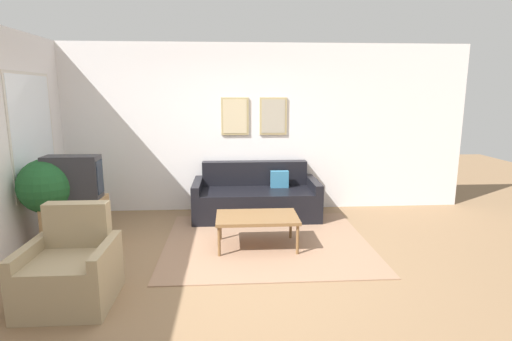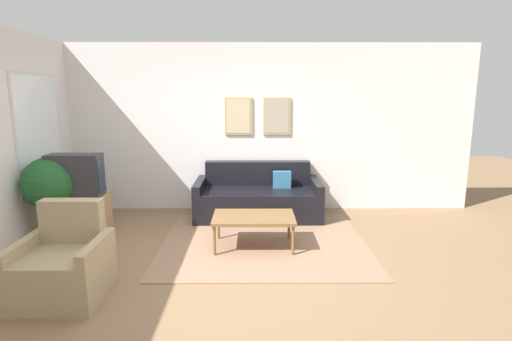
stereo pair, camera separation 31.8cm
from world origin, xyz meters
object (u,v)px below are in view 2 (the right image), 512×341
armchair (64,267)px  tv (75,175)px  couch (258,198)px  potted_plant_tall (50,185)px  coffee_table (254,218)px

armchair → tv: bearing=95.2°
couch → potted_plant_tall: size_ratio=1.73×
tv → potted_plant_tall: size_ratio=0.61×
potted_plant_tall → armchair: bearing=-61.0°
couch → potted_plant_tall: bearing=-159.8°
tv → coffee_table: bearing=-8.0°
tv → armchair: (0.51, -1.54, -0.57)m
tv → armchair: tv is taller
coffee_table → potted_plant_tall: (-2.65, 0.29, 0.36)m
couch → armchair: armchair is taller
couch → armchair: (-1.88, -2.50, 0.00)m
coffee_table → tv: size_ratio=1.49×
coffee_table → armchair: (-1.81, -1.22, -0.08)m
coffee_table → tv: bearing=172.0°
tv → armchair: bearing=-71.6°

